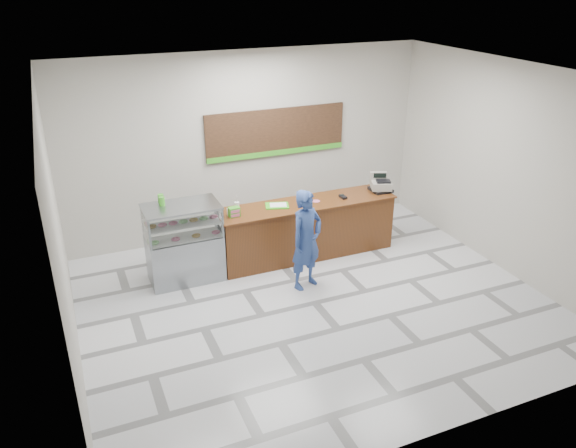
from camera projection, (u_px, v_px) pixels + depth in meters
name	position (u px, v px, depth m)	size (l,w,h in m)	color
floor	(315.00, 303.00, 8.81)	(7.00, 7.00, 0.00)	silver
back_wall	(249.00, 145.00, 10.60)	(7.00, 7.00, 0.00)	#B6B2A7
ceiling	(321.00, 76.00, 7.36)	(7.00, 7.00, 0.00)	silver
sales_counter	(306.00, 229.00, 10.09)	(3.26, 0.76, 1.03)	#5F2C11
display_case	(184.00, 242.00, 9.23)	(1.22, 0.72, 1.33)	gray
menu_board	(276.00, 133.00, 10.68)	(2.80, 0.06, 0.90)	black
cash_register	(381.00, 184.00, 10.35)	(0.47, 0.48, 0.34)	black
card_terminal	(343.00, 197.00, 10.07)	(0.09, 0.17, 0.04)	black
serving_tray	(277.00, 206.00, 9.72)	(0.47, 0.40, 0.02)	#3FCB1F
napkin_box	(232.00, 212.00, 9.32)	(0.14, 0.14, 0.12)	white
straw_cup	(237.00, 206.00, 9.58)	(0.09, 0.09, 0.13)	silver
promo_box	(234.00, 212.00, 9.29)	(0.18, 0.12, 0.16)	green
donut_decal	(316.00, 201.00, 9.93)	(0.14, 0.14, 0.00)	#D76590
green_cup_left	(162.00, 201.00, 8.95)	(0.09, 0.09, 0.14)	green
green_cup_right	(161.00, 199.00, 9.05)	(0.09, 0.09, 0.15)	green
customer	(306.00, 240.00, 8.96)	(0.61, 0.40, 1.67)	navy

